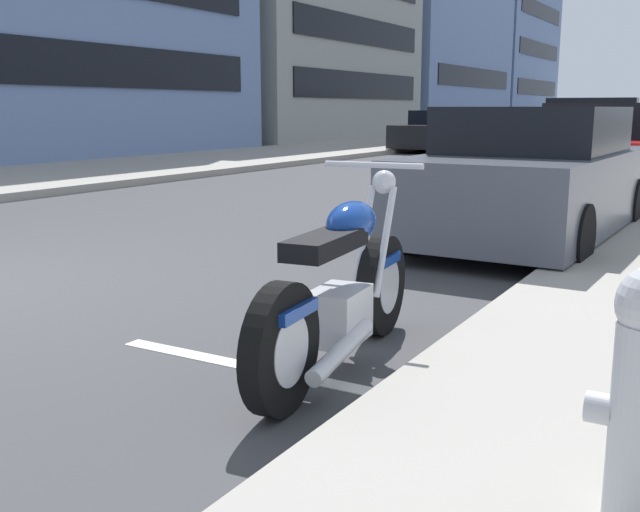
{
  "coord_description": "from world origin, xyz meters",
  "views": [
    {
      "loc": [
        -3.26,
        -5.75,
        1.43
      ],
      "look_at": [
        0.48,
        -3.59,
        0.57
      ],
      "focal_mm": 41.81,
      "sensor_mm": 36.0,
      "label": 1
    }
  ],
  "objects_px": {
    "crossing_truck": "(591,118)",
    "parked_motorcycle": "(341,292)",
    "parked_car_across_street": "(532,179)",
    "parked_car_near_corner": "(607,151)",
    "car_opposite_curb": "(443,132)"
  },
  "relations": [
    {
      "from": "parked_car_near_corner",
      "to": "parked_car_across_street",
      "type": "bearing_deg",
      "value": -175.63
    },
    {
      "from": "parked_motorcycle",
      "to": "parked_car_across_street",
      "type": "xyz_separation_m",
      "value": [
        4.59,
        0.14,
        0.25
      ]
    },
    {
      "from": "parked_car_near_corner",
      "to": "car_opposite_curb",
      "type": "bearing_deg",
      "value": 36.41
    },
    {
      "from": "car_opposite_curb",
      "to": "crossing_truck",
      "type": "bearing_deg",
      "value": 171.89
    },
    {
      "from": "parked_car_across_street",
      "to": "car_opposite_curb",
      "type": "bearing_deg",
      "value": 25.52
    },
    {
      "from": "parked_motorcycle",
      "to": "crossing_truck",
      "type": "xyz_separation_m",
      "value": [
        33.5,
        4.82,
        0.57
      ]
    },
    {
      "from": "parked_car_across_street",
      "to": "parked_car_near_corner",
      "type": "height_order",
      "value": "parked_car_near_corner"
    },
    {
      "from": "parked_motorcycle",
      "to": "car_opposite_curb",
      "type": "xyz_separation_m",
      "value": [
        20.79,
        7.31,
        0.22
      ]
    },
    {
      "from": "parked_car_across_street",
      "to": "parked_car_near_corner",
      "type": "bearing_deg",
      "value": 3.35
    },
    {
      "from": "parked_motorcycle",
      "to": "car_opposite_curb",
      "type": "height_order",
      "value": "car_opposite_curb"
    },
    {
      "from": "parked_car_near_corner",
      "to": "car_opposite_curb",
      "type": "xyz_separation_m",
      "value": [
        10.48,
        7.0,
        -0.06
      ]
    },
    {
      "from": "parked_car_across_street",
      "to": "crossing_truck",
      "type": "bearing_deg",
      "value": 10.83
    },
    {
      "from": "crossing_truck",
      "to": "car_opposite_curb",
      "type": "xyz_separation_m",
      "value": [
        -12.71,
        2.49,
        -0.35
      ]
    },
    {
      "from": "parked_car_across_street",
      "to": "parked_car_near_corner",
      "type": "distance_m",
      "value": 5.72
    },
    {
      "from": "crossing_truck",
      "to": "parked_motorcycle",
      "type": "bearing_deg",
      "value": 94.09
    }
  ]
}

